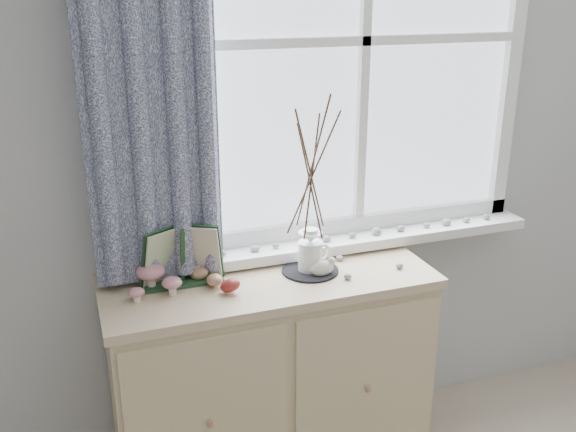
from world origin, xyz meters
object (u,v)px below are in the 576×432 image
object	(u,v)px
sideboard	(272,380)
toadstool_cluster	(154,277)
botanical_book	(183,257)
twig_pitcher	(311,170)

from	to	relation	value
sideboard	toadstool_cluster	size ratio (longest dim) A/B	6.62
sideboard	botanical_book	size ratio (longest dim) A/B	3.76
sideboard	botanical_book	xyz separation A→B (m)	(-0.30, 0.04, 0.54)
toadstool_cluster	twig_pitcher	bearing A→B (deg)	-2.70
twig_pitcher	botanical_book	bearing A→B (deg)	158.09
twig_pitcher	toadstool_cluster	bearing A→B (deg)	159.20
botanical_book	toadstool_cluster	bearing A→B (deg)	-177.40
sideboard	twig_pitcher	bearing A→B (deg)	4.80
sideboard	twig_pitcher	world-z (taller)	twig_pitcher
botanical_book	toadstool_cluster	world-z (taller)	botanical_book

